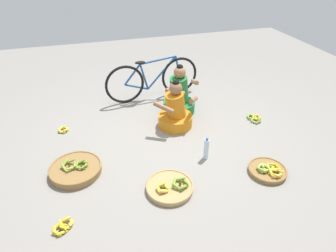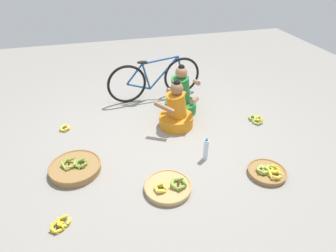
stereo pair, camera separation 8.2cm
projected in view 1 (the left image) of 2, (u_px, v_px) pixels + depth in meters
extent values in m
plane|color=gray|center=(164.00, 139.00, 4.19)|extent=(10.00, 10.00, 0.00)
cylinder|color=orange|center=(175.00, 120.00, 4.44)|extent=(0.52, 0.52, 0.18)
cylinder|color=orange|center=(176.00, 105.00, 4.29)|extent=(0.38, 0.35, 0.40)
sphere|color=#8C6042|center=(176.00, 88.00, 4.14)|extent=(0.19, 0.19, 0.19)
sphere|color=black|center=(176.00, 84.00, 4.10)|extent=(0.10, 0.10, 0.10)
cylinder|color=#8C6042|center=(164.00, 108.00, 4.08)|extent=(0.29, 0.24, 0.16)
cylinder|color=#8C6042|center=(193.00, 100.00, 4.27)|extent=(0.23, 0.29, 0.16)
cylinder|color=#237233|center=(179.00, 107.00, 4.81)|extent=(0.52, 0.52, 0.18)
cylinder|color=#237233|center=(179.00, 90.00, 4.64)|extent=(0.42, 0.40, 0.46)
sphere|color=#9E704C|center=(180.00, 72.00, 4.48)|extent=(0.19, 0.19, 0.19)
sphere|color=black|center=(180.00, 68.00, 4.43)|extent=(0.10, 0.10, 0.10)
cylinder|color=#9E704C|center=(175.00, 92.00, 4.39)|extent=(0.31, 0.10, 0.16)
cylinder|color=#9E704C|center=(195.00, 82.00, 4.69)|extent=(0.11, 0.31, 0.16)
torus|color=black|center=(125.00, 85.00, 4.93)|extent=(0.68, 0.11, 0.68)
torus|color=black|center=(179.00, 76.00, 5.25)|extent=(0.68, 0.11, 0.68)
cylinder|color=#1E4C8C|center=(162.00, 73.00, 5.08)|extent=(0.55, 0.09, 0.55)
cylinder|color=#1E4C8C|center=(144.00, 77.00, 4.99)|extent=(0.15, 0.05, 0.49)
cylinder|color=#1E4C8C|center=(158.00, 60.00, 4.93)|extent=(0.65, 0.10, 0.08)
cylinder|color=#1E4C8C|center=(137.00, 87.00, 5.04)|extent=(0.42, 0.08, 0.18)
cylinder|color=#1E4C8C|center=(132.00, 75.00, 4.89)|extent=(0.32, 0.06, 0.35)
cylinder|color=#1E4C8C|center=(178.00, 66.00, 5.14)|extent=(0.11, 0.04, 0.38)
ellipsoid|color=black|center=(140.00, 63.00, 4.83)|extent=(0.18, 0.08, 0.05)
cylinder|color=olive|center=(76.00, 170.00, 3.57)|extent=(0.62, 0.62, 0.09)
torus|color=olive|center=(75.00, 167.00, 3.54)|extent=(0.64, 0.64, 0.02)
ellipsoid|color=olive|center=(86.00, 165.00, 3.54)|extent=(0.06, 0.13, 0.07)
ellipsoid|color=olive|center=(84.00, 162.00, 3.59)|extent=(0.12, 0.10, 0.06)
ellipsoid|color=olive|center=(81.00, 162.00, 3.58)|extent=(0.13, 0.04, 0.08)
ellipsoid|color=olive|center=(77.00, 164.00, 3.55)|extent=(0.08, 0.13, 0.07)
ellipsoid|color=olive|center=(78.00, 167.00, 3.51)|extent=(0.09, 0.12, 0.05)
ellipsoid|color=olive|center=(81.00, 168.00, 3.50)|extent=(0.13, 0.05, 0.05)
ellipsoid|color=olive|center=(85.00, 166.00, 3.52)|extent=(0.11, 0.11, 0.07)
sphere|color=#382D19|center=(81.00, 165.00, 3.54)|extent=(0.03, 0.03, 0.03)
ellipsoid|color=#8CAD38|center=(75.00, 165.00, 3.54)|extent=(0.04, 0.16, 0.08)
ellipsoid|color=#8CAD38|center=(70.00, 161.00, 3.58)|extent=(0.16, 0.06, 0.09)
ellipsoid|color=#8CAD38|center=(65.00, 164.00, 3.55)|extent=(0.12, 0.14, 0.09)
ellipsoid|color=#8CAD38|center=(64.00, 168.00, 3.49)|extent=(0.10, 0.15, 0.09)
ellipsoid|color=#8CAD38|center=(72.00, 168.00, 3.49)|extent=(0.15, 0.10, 0.08)
sphere|color=#382D19|center=(69.00, 166.00, 3.53)|extent=(0.03, 0.03, 0.03)
cylinder|color=olive|center=(267.00, 171.00, 3.58)|extent=(0.46, 0.46, 0.05)
torus|color=olive|center=(268.00, 169.00, 3.56)|extent=(0.47, 0.47, 0.02)
ellipsoid|color=gold|center=(276.00, 166.00, 3.56)|extent=(0.05, 0.13, 0.08)
ellipsoid|color=gold|center=(274.00, 165.00, 3.59)|extent=(0.11, 0.12, 0.08)
ellipsoid|color=gold|center=(270.00, 165.00, 3.59)|extent=(0.13, 0.04, 0.06)
ellipsoid|color=gold|center=(268.00, 167.00, 3.56)|extent=(0.10, 0.13, 0.06)
ellipsoid|color=gold|center=(271.00, 170.00, 3.51)|extent=(0.10, 0.13, 0.08)
ellipsoid|color=gold|center=(275.00, 171.00, 3.50)|extent=(0.13, 0.05, 0.07)
ellipsoid|color=gold|center=(277.00, 170.00, 3.51)|extent=(0.13, 0.08, 0.07)
sphere|color=#382D19|center=(273.00, 168.00, 3.55)|extent=(0.03, 0.03, 0.03)
ellipsoid|color=#9EB747|center=(271.00, 166.00, 3.57)|extent=(0.05, 0.13, 0.07)
ellipsoid|color=#9EB747|center=(267.00, 165.00, 3.60)|extent=(0.13, 0.07, 0.07)
ellipsoid|color=#9EB747|center=(263.00, 167.00, 3.56)|extent=(0.08, 0.13, 0.06)
ellipsoid|color=#9EB747|center=(267.00, 170.00, 3.51)|extent=(0.11, 0.11, 0.07)
ellipsoid|color=#9EB747|center=(272.00, 170.00, 3.52)|extent=(0.12, 0.09, 0.06)
sphere|color=#382D19|center=(268.00, 168.00, 3.55)|extent=(0.03, 0.03, 0.03)
ellipsoid|color=#9EB747|center=(267.00, 167.00, 3.56)|extent=(0.06, 0.13, 0.08)
ellipsoid|color=#9EB747|center=(262.00, 166.00, 3.58)|extent=(0.13, 0.07, 0.06)
ellipsoid|color=#9EB747|center=(260.00, 166.00, 3.57)|extent=(0.13, 0.09, 0.07)
ellipsoid|color=#9EB747|center=(260.00, 170.00, 3.52)|extent=(0.06, 0.13, 0.06)
ellipsoid|color=#9EB747|center=(263.00, 171.00, 3.49)|extent=(0.12, 0.10, 0.08)
ellipsoid|color=#9EB747|center=(267.00, 171.00, 3.50)|extent=(0.13, 0.07, 0.07)
sphere|color=#382D19|center=(263.00, 168.00, 3.54)|extent=(0.04, 0.04, 0.04)
ellipsoid|color=yellow|center=(279.00, 171.00, 3.49)|extent=(0.06, 0.14, 0.08)
ellipsoid|color=yellow|center=(276.00, 169.00, 3.52)|extent=(0.13, 0.10, 0.08)
ellipsoid|color=yellow|center=(271.00, 170.00, 3.50)|extent=(0.13, 0.10, 0.08)
ellipsoid|color=yellow|center=(271.00, 173.00, 3.46)|extent=(0.04, 0.13, 0.08)
ellipsoid|color=yellow|center=(277.00, 176.00, 3.42)|extent=(0.13, 0.07, 0.08)
ellipsoid|color=yellow|center=(280.00, 175.00, 3.43)|extent=(0.13, 0.08, 0.08)
sphere|color=#382D19|center=(276.00, 173.00, 3.47)|extent=(0.03, 0.03, 0.03)
cylinder|color=tan|center=(170.00, 188.00, 3.33)|extent=(0.54, 0.54, 0.06)
torus|color=tan|center=(170.00, 186.00, 3.32)|extent=(0.55, 0.55, 0.02)
ellipsoid|color=olive|center=(186.00, 182.00, 3.33)|extent=(0.05, 0.16, 0.09)
ellipsoid|color=olive|center=(179.00, 179.00, 3.37)|extent=(0.16, 0.07, 0.08)
ellipsoid|color=olive|center=(174.00, 183.00, 3.32)|extent=(0.11, 0.16, 0.07)
ellipsoid|color=olive|center=(177.00, 187.00, 3.26)|extent=(0.13, 0.14, 0.09)
ellipsoid|color=olive|center=(185.00, 186.00, 3.27)|extent=(0.15, 0.11, 0.08)
sphere|color=#382D19|center=(180.00, 184.00, 3.31)|extent=(0.03, 0.03, 0.03)
ellipsoid|color=yellow|center=(166.00, 187.00, 3.27)|extent=(0.07, 0.12, 0.06)
ellipsoid|color=yellow|center=(161.00, 185.00, 3.29)|extent=(0.12, 0.04, 0.08)
ellipsoid|color=yellow|center=(158.00, 189.00, 3.23)|extent=(0.05, 0.12, 0.07)
ellipsoid|color=yellow|center=(164.00, 191.00, 3.21)|extent=(0.12, 0.05, 0.08)
sphere|color=#382D19|center=(163.00, 188.00, 3.25)|extent=(0.04, 0.04, 0.04)
ellipsoid|color=gold|center=(65.00, 227.00, 2.88)|extent=(0.04, 0.12, 0.07)
ellipsoid|color=gold|center=(63.00, 225.00, 2.90)|extent=(0.11, 0.10, 0.08)
ellipsoid|color=gold|center=(57.00, 226.00, 2.89)|extent=(0.11, 0.09, 0.07)
ellipsoid|color=gold|center=(55.00, 231.00, 2.85)|extent=(0.04, 0.12, 0.06)
ellipsoid|color=gold|center=(57.00, 233.00, 2.82)|extent=(0.11, 0.09, 0.07)
ellipsoid|color=gold|center=(62.00, 233.00, 2.83)|extent=(0.12, 0.08, 0.06)
sphere|color=#382D19|center=(60.00, 229.00, 2.86)|extent=(0.03, 0.03, 0.03)
ellipsoid|color=yellow|center=(71.00, 223.00, 2.92)|extent=(0.06, 0.12, 0.07)
ellipsoid|color=yellow|center=(66.00, 219.00, 2.96)|extent=(0.12, 0.05, 0.07)
ellipsoid|color=yellow|center=(61.00, 225.00, 2.90)|extent=(0.05, 0.12, 0.08)
ellipsoid|color=yellow|center=(65.00, 227.00, 2.88)|extent=(0.12, 0.06, 0.07)
sphere|color=#382D19|center=(66.00, 223.00, 2.92)|extent=(0.03, 0.03, 0.03)
ellipsoid|color=yellow|center=(67.00, 129.00, 4.35)|extent=(0.04, 0.12, 0.08)
ellipsoid|color=yellow|center=(66.00, 128.00, 4.38)|extent=(0.12, 0.10, 0.06)
ellipsoid|color=yellow|center=(63.00, 128.00, 4.38)|extent=(0.12, 0.05, 0.08)
ellipsoid|color=yellow|center=(60.00, 129.00, 4.36)|extent=(0.10, 0.12, 0.07)
ellipsoid|color=yellow|center=(60.00, 131.00, 4.32)|extent=(0.07, 0.13, 0.06)
ellipsoid|color=yellow|center=(62.00, 132.00, 4.30)|extent=(0.13, 0.08, 0.06)
ellipsoid|color=yellow|center=(66.00, 130.00, 4.32)|extent=(0.11, 0.11, 0.08)
sphere|color=#382D19|center=(63.00, 130.00, 4.34)|extent=(0.03, 0.03, 0.03)
ellipsoid|color=#9EB747|center=(259.00, 120.00, 4.59)|extent=(0.04, 0.13, 0.05)
ellipsoid|color=#9EB747|center=(255.00, 119.00, 4.62)|extent=(0.13, 0.08, 0.05)
ellipsoid|color=#9EB747|center=(252.00, 119.00, 4.59)|extent=(0.11, 0.11, 0.08)
ellipsoid|color=#9EB747|center=(254.00, 122.00, 4.53)|extent=(0.10, 0.12, 0.05)
ellipsoid|color=#9EB747|center=(259.00, 122.00, 4.53)|extent=(0.13, 0.07, 0.08)
sphere|color=#382D19|center=(256.00, 120.00, 4.57)|extent=(0.03, 0.03, 0.03)
ellipsoid|color=gold|center=(259.00, 117.00, 4.65)|extent=(0.05, 0.12, 0.06)
ellipsoid|color=gold|center=(255.00, 116.00, 4.68)|extent=(0.12, 0.06, 0.06)
ellipsoid|color=gold|center=(253.00, 117.00, 4.66)|extent=(0.10, 0.11, 0.07)
ellipsoid|color=gold|center=(255.00, 119.00, 4.61)|extent=(0.10, 0.11, 0.05)
ellipsoid|color=gold|center=(259.00, 118.00, 4.61)|extent=(0.12, 0.09, 0.07)
sphere|color=#382D19|center=(256.00, 117.00, 4.64)|extent=(0.03, 0.03, 0.03)
ellipsoid|color=#9EB747|center=(255.00, 117.00, 4.66)|extent=(0.05, 0.13, 0.05)
ellipsoid|color=#9EB747|center=(251.00, 115.00, 4.70)|extent=(0.13, 0.07, 0.05)
ellipsoid|color=#9EB747|center=(249.00, 115.00, 4.69)|extent=(0.13, 0.08, 0.08)
ellipsoid|color=#9EB747|center=(248.00, 117.00, 4.65)|extent=(0.05, 0.13, 0.06)
ellipsoid|color=#9EB747|center=(252.00, 119.00, 4.61)|extent=(0.13, 0.10, 0.07)
ellipsoid|color=#9EB747|center=(255.00, 119.00, 4.61)|extent=(0.13, 0.07, 0.06)
sphere|color=#382D19|center=(252.00, 117.00, 4.65)|extent=(0.03, 0.03, 0.03)
cylinder|color=silver|center=(206.00, 149.00, 3.75)|extent=(0.06, 0.06, 0.30)
cylinder|color=#2D59B7|center=(207.00, 139.00, 3.66)|extent=(0.04, 0.04, 0.02)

